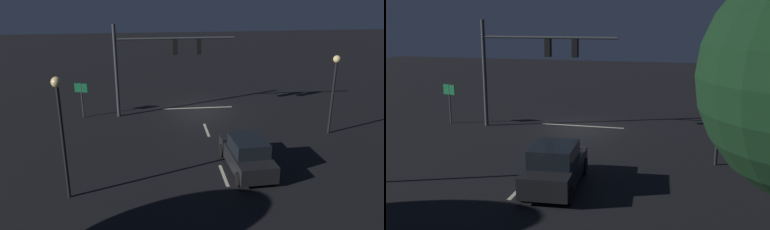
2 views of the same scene
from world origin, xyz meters
The scene contains 9 objects.
ground_plane centered at (0.00, 0.00, 0.00)m, with size 80.00×80.00×0.00m, color black.
traffic_signal_assembly centered at (3.00, 0.81, 4.15)m, with size 7.92×0.47×6.22m.
lane_dash_far centered at (0.00, 4.00, 0.00)m, with size 2.20×0.16×0.01m, color beige.
lane_dash_mid centered at (0.00, 10.00, 0.00)m, with size 2.20×0.16×0.01m, color beige.
stop_bar centered at (0.00, -0.38, 0.00)m, with size 5.00×0.16×0.01m, color beige.
car_approaching centered at (-1.25, 9.44, 0.80)m, with size 2.14×4.46×1.70m.
street_lamp_left_kerb centered at (-7.36, 5.27, 3.39)m, with size 0.44×0.44×4.80m.
street_lamp_right_kerb centered at (7.08, 11.24, 3.76)m, with size 0.44×0.44×5.42m.
route_sign centered at (7.98, 0.78, 1.75)m, with size 0.88×0.31×2.42m.
Camera 1 is at (3.37, 27.11, 9.28)m, focal length 37.59 mm.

